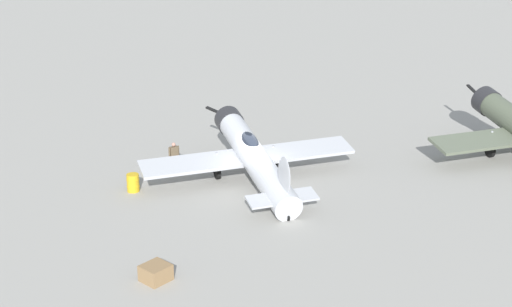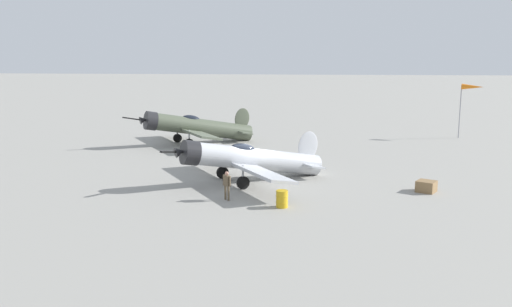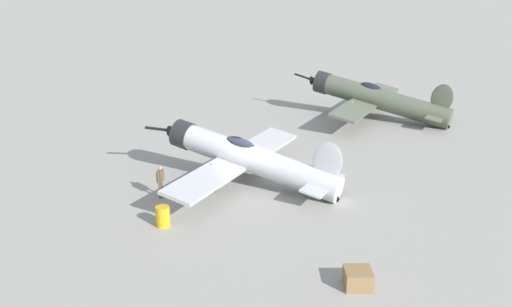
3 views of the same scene
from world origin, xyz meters
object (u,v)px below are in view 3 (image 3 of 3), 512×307
object	(u,v)px
ground_crew_mechanic	(160,178)
equipment_crate	(358,278)
airplane_mid_apron	(376,98)
fuel_drum	(163,216)
airplane_foreground	(247,158)

from	to	relation	value
ground_crew_mechanic	equipment_crate	distance (m)	11.86
airplane_mid_apron	fuel_drum	bearing A→B (deg)	81.77
airplane_foreground	ground_crew_mechanic	bearing A→B (deg)	48.87
airplane_foreground	fuel_drum	xyz separation A→B (m)	(2.52, -5.65, -1.02)
airplane_mid_apron	ground_crew_mechanic	world-z (taller)	airplane_mid_apron
ground_crew_mechanic	equipment_crate	xyz separation A→B (m)	(11.40, 3.22, -0.66)
equipment_crate	airplane_mid_apron	bearing A→B (deg)	138.25
airplane_foreground	equipment_crate	size ratio (longest dim) A/B	7.68
equipment_crate	fuel_drum	bearing A→B (deg)	-152.27
ground_crew_mechanic	equipment_crate	world-z (taller)	ground_crew_mechanic
ground_crew_mechanic	fuel_drum	distance (m)	3.39
airplane_foreground	equipment_crate	world-z (taller)	airplane_foreground
equipment_crate	fuel_drum	xyz separation A→B (m)	(-8.24, -4.33, 0.13)
airplane_foreground	fuel_drum	world-z (taller)	airplane_foreground
ground_crew_mechanic	equipment_crate	size ratio (longest dim) A/B	1.18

